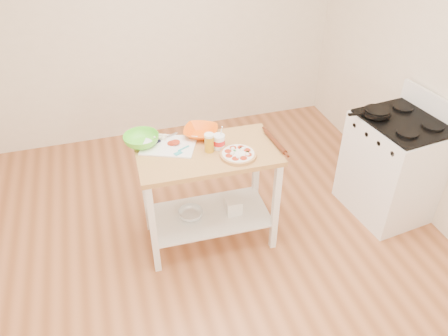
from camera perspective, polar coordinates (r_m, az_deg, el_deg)
name	(u,v)px	position (r m, az deg, el deg)	size (l,w,h in m)	color
room_shell	(215,120)	(2.79, -1.18, 6.29)	(4.04, 4.54, 2.74)	#B66E43
prep_island	(208,178)	(3.44, -2.07, -1.35)	(1.08, 0.62, 0.90)	#B5864A
gas_stove	(392,166)	(4.14, 21.11, 0.19)	(0.69, 0.78, 1.11)	white
skillet	(376,112)	(3.87, 19.22, 6.88)	(0.36, 0.23, 0.03)	black
pizza	(238,154)	(3.23, 1.87, 1.82)	(0.27, 0.27, 0.04)	tan
cutting_board	(169,145)	(3.38, -7.25, 3.01)	(0.49, 0.43, 0.04)	white
spatula	(181,151)	(3.29, -5.63, 2.28)	(0.14, 0.11, 0.01)	teal
knife	(160,141)	(3.42, -8.41, 3.55)	(0.25, 0.14, 0.01)	silver
orange_bowl	(201,132)	(3.47, -3.05, 4.72)	(0.27, 0.27, 0.07)	#FF600B
green_bowl	(141,140)	(3.41, -10.74, 3.62)	(0.27, 0.27, 0.09)	#61DC35
beer_pint	(209,143)	(3.26, -1.94, 3.33)	(0.07, 0.07, 0.15)	#C08F18
yogurt_tub	(219,142)	(3.30, -0.68, 3.46)	(0.09, 0.09, 0.20)	white
rolling_pin	(275,142)	(3.39, 6.69, 3.45)	(0.04, 0.04, 0.34)	#562613
shelf_glass_bowl	(191,214)	(3.65, -4.38, -6.01)	(0.21, 0.21, 0.07)	silver
shelf_bin	(233,206)	(3.67, 1.22, -4.98)	(0.13, 0.13, 0.13)	white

